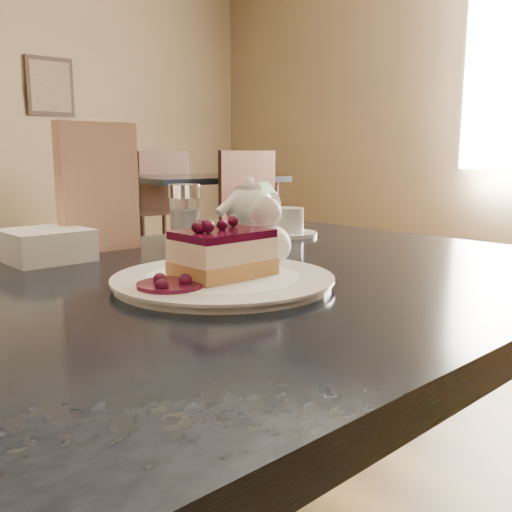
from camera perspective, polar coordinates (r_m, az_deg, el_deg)
main_table at (r=0.84m, az=-5.54°, el=-7.79°), size 1.31×0.91×0.79m
dessert_plate at (r=0.78m, az=-3.30°, el=-2.48°), size 0.29×0.29×0.01m
cheesecake_slice at (r=0.77m, az=-3.33°, el=0.22°), size 0.13×0.10×0.06m
whipped_cream at (r=0.84m, az=0.96°, el=1.11°), size 0.08×0.08×0.07m
berry_sauce at (r=0.72m, az=-8.58°, el=-2.89°), size 0.08×0.08×0.01m
tea_set at (r=1.31m, az=0.09°, el=4.46°), size 0.18×0.24×0.11m
menu_card at (r=1.08m, az=-15.49°, el=6.62°), size 0.15×0.04×0.23m
sugar_shaker at (r=1.16m, az=-7.15°, el=4.33°), size 0.06×0.06×0.12m
napkin_stack at (r=1.02m, az=-20.28°, el=1.04°), size 0.13×0.13×0.05m
bg_table_far_right at (r=4.48m, az=-5.27°, el=-1.35°), size 1.14×1.95×1.29m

